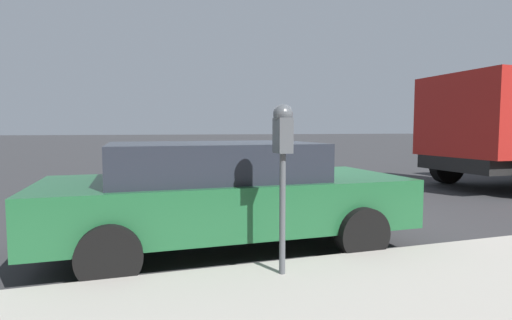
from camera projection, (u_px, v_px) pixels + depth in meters
The scene contains 3 objects.
ground_plane at pixel (278, 222), 6.69m from camera, with size 220.00×220.00×0.00m, color #333335.
parking_meter at pixel (283, 145), 3.84m from camera, with size 0.21×0.19×1.66m.
car_green at pixel (224, 192), 5.18m from camera, with size 2.15×4.57×1.38m.
Camera 1 is at (-6.16, 2.36, 1.56)m, focal length 28.00 mm.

